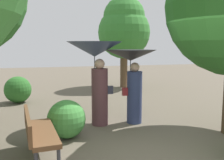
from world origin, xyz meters
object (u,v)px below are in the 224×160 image
object	(u,v)px
person_right	(132,68)
tree_mid_right	(124,28)
person_left	(96,62)
park_bench	(38,131)

from	to	relation	value
person_right	tree_mid_right	size ratio (longest dim) A/B	0.44
person_left	park_bench	size ratio (longest dim) A/B	1.35
person_left	tree_mid_right	bearing A→B (deg)	-21.56
person_left	park_bench	bearing A→B (deg)	142.42
person_left	person_right	distance (m)	0.92
person_right	tree_mid_right	distance (m)	5.90
park_bench	person_right	bearing A→B (deg)	-61.43
person_right	tree_mid_right	xyz separation A→B (m)	(1.51, 5.53, 1.37)
person_left	tree_mid_right	xyz separation A→B (m)	(2.41, 5.47, 1.20)
park_bench	person_left	bearing A→B (deg)	-46.04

